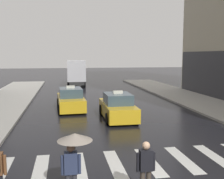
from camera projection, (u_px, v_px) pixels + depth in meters
The scene contains 6 objects.
crosswalk_markings at pixel (150, 162), 10.30m from camera, with size 11.30×2.80×0.01m.
taxi_lead at pixel (118, 107), 17.25m from camera, with size 1.94×4.55×1.80m.
taxi_second at pixel (71, 100), 20.07m from camera, with size 2.11×4.62×1.80m.
box_truck at pixel (76, 72), 35.41m from camera, with size 2.39×7.58×3.35m.
pedestrian_with_umbrella at pixel (73, 149), 7.32m from camera, with size 0.96×0.96×1.94m.
pedestrian_plain_coat at pixel (146, 166), 7.57m from camera, with size 0.55×0.24×1.65m.
Camera 1 is at (-3.15, -6.46, 4.03)m, focal length 43.35 mm.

